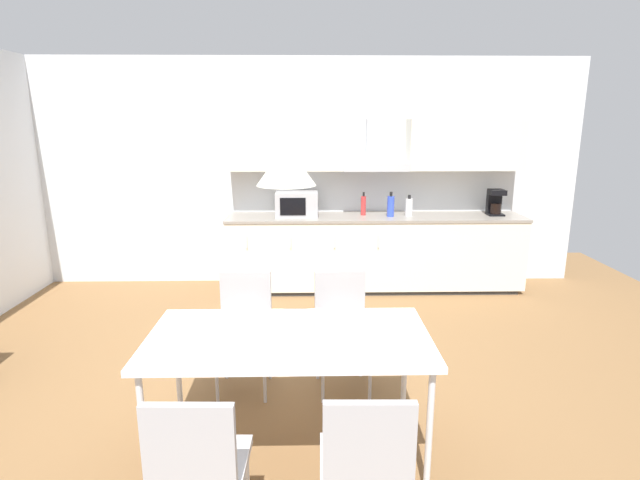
% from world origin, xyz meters
% --- Properties ---
extents(ground_plane, '(8.78, 7.49, 0.02)m').
position_xyz_m(ground_plane, '(0.00, 0.00, -0.01)').
color(ground_plane, brown).
extents(wall_back, '(7.02, 0.10, 2.68)m').
position_xyz_m(wall_back, '(0.00, 2.55, 1.34)').
color(wall_back, silver).
rests_on(wall_back, ground_plane).
extents(kitchen_counter, '(3.43, 0.65, 0.88)m').
position_xyz_m(kitchen_counter, '(1.03, 2.19, 0.44)').
color(kitchen_counter, '#333333').
rests_on(kitchen_counter, ground_plane).
extents(backsplash_tile, '(3.41, 0.02, 0.49)m').
position_xyz_m(backsplash_tile, '(1.03, 2.49, 1.13)').
color(backsplash_tile, silver).
rests_on(backsplash_tile, kitchen_counter).
extents(upper_wall_cabinets, '(3.41, 0.40, 0.58)m').
position_xyz_m(upper_wall_cabinets, '(1.03, 2.33, 1.68)').
color(upper_wall_cabinets, silver).
extents(microwave, '(0.48, 0.35, 0.28)m').
position_xyz_m(microwave, '(0.12, 2.19, 1.02)').
color(microwave, '#ADADB2').
rests_on(microwave, kitchen_counter).
extents(coffee_maker, '(0.18, 0.19, 0.30)m').
position_xyz_m(coffee_maker, '(2.43, 2.21, 1.03)').
color(coffee_maker, black).
rests_on(coffee_maker, kitchen_counter).
extents(bottle_red, '(0.06, 0.06, 0.27)m').
position_xyz_m(bottle_red, '(0.90, 2.22, 1.00)').
color(bottle_red, red).
rests_on(bottle_red, kitchen_counter).
extents(bottle_blue, '(0.08, 0.08, 0.29)m').
position_xyz_m(bottle_blue, '(1.20, 2.13, 1.00)').
color(bottle_blue, blue).
rests_on(bottle_blue, kitchen_counter).
extents(bottle_white, '(0.08, 0.08, 0.24)m').
position_xyz_m(bottle_white, '(1.42, 2.17, 0.99)').
color(bottle_white, white).
rests_on(bottle_white, kitchen_counter).
extents(dining_table, '(1.62, 0.82, 0.76)m').
position_xyz_m(dining_table, '(0.15, -0.83, 0.71)').
color(dining_table, white).
rests_on(dining_table, ground_plane).
extents(chair_near_left, '(0.41, 0.41, 0.87)m').
position_xyz_m(chair_near_left, '(-0.22, -1.63, 0.53)').
color(chair_near_left, '#B2B2B7').
rests_on(chair_near_left, ground_plane).
extents(chair_far_right, '(0.43, 0.43, 0.87)m').
position_xyz_m(chair_far_right, '(0.50, -0.04, 0.53)').
color(chair_far_right, '#B2B2B7').
rests_on(chair_far_right, ground_plane).
extents(chair_far_left, '(0.41, 0.41, 0.87)m').
position_xyz_m(chair_far_left, '(-0.22, -0.04, 0.53)').
color(chair_far_left, '#B2B2B7').
rests_on(chair_far_left, ground_plane).
extents(chair_near_right, '(0.41, 0.41, 0.87)m').
position_xyz_m(chair_near_right, '(0.51, -1.63, 0.53)').
color(chair_near_right, '#B2B2B7').
rests_on(chair_near_right, ground_plane).
extents(pendant_lamp, '(0.32, 0.32, 0.22)m').
position_xyz_m(pendant_lamp, '(0.15, -0.83, 1.73)').
color(pendant_lamp, silver).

